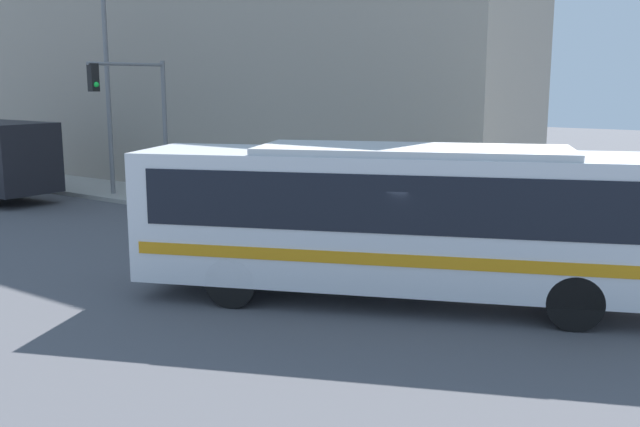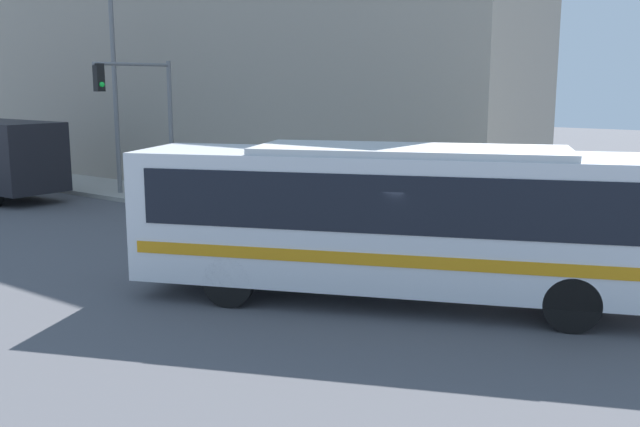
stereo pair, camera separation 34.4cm
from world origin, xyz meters
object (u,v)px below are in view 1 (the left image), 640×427
at_px(street_lamp, 102,77).
at_px(traffic_light_pole, 139,106).
at_px(fire_hydrant, 326,211).
at_px(city_bus, 411,213).

bearing_deg(street_lamp, traffic_light_pole, -106.88).
bearing_deg(fire_hydrant, city_bus, -131.81).
height_order(traffic_light_pole, street_lamp, street_lamp).
bearing_deg(city_bus, fire_hydrant, 24.74).
height_order(city_bus, traffic_light_pole, traffic_light_pole).
distance_m(city_bus, traffic_light_pole, 13.60).
xyz_separation_m(city_bus, street_lamp, (5.01, 16.10, 2.81)).
distance_m(fire_hydrant, street_lamp, 11.25).
xyz_separation_m(traffic_light_pole, street_lamp, (0.98, 3.23, 1.01)).
distance_m(city_bus, street_lamp, 17.09).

